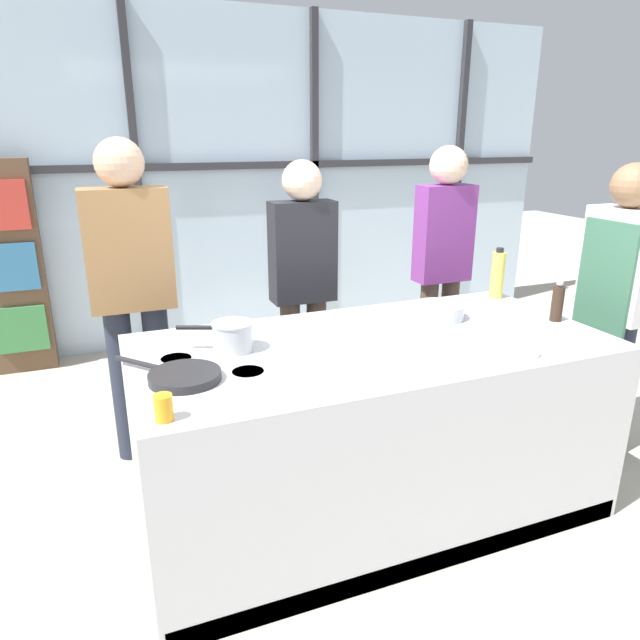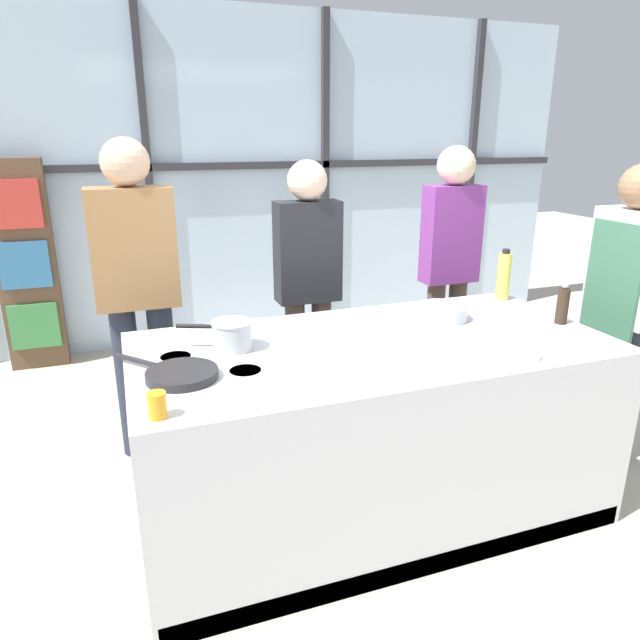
# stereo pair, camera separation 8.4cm
# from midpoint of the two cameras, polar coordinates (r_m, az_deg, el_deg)

# --- Properties ---
(ground_plane) EXTENTS (18.00, 18.00, 0.00)m
(ground_plane) POSITION_cam_midpoint_polar(r_m,az_deg,el_deg) (3.06, 5.69, -18.02)
(ground_plane) COLOR #BCB29E
(back_window_wall) EXTENTS (6.40, 0.10, 2.80)m
(back_window_wall) POSITION_cam_midpoint_polar(r_m,az_deg,el_deg) (5.14, -7.47, 13.58)
(back_window_wall) COLOR silver
(back_window_wall) RESTS_ON ground_plane
(bookshelf) EXTENTS (0.42, 0.19, 1.63)m
(bookshelf) POSITION_cam_midpoint_polar(r_m,az_deg,el_deg) (4.97, -26.85, 4.78)
(bookshelf) COLOR brown
(bookshelf) RESTS_ON ground_plane
(demo_island) EXTENTS (2.19, 1.05, 0.89)m
(demo_island) POSITION_cam_midpoint_polar(r_m,az_deg,el_deg) (2.82, 5.96, -10.73)
(demo_island) COLOR silver
(demo_island) RESTS_ON ground_plane
(chef) EXTENTS (0.23, 0.40, 1.66)m
(chef) POSITION_cam_midpoint_polar(r_m,az_deg,el_deg) (3.50, 28.63, 1.88)
(chef) COLOR #232838
(chef) RESTS_ON ground_plane
(spectator_far_left) EXTENTS (0.44, 0.25, 1.79)m
(spectator_far_left) POSITION_cam_midpoint_polar(r_m,az_deg,el_deg) (3.26, -17.09, 3.59)
(spectator_far_left) COLOR #232838
(spectator_far_left) RESTS_ON ground_plane
(spectator_center_left) EXTENTS (0.38, 0.23, 1.66)m
(spectator_center_left) POSITION_cam_midpoint_polar(r_m,az_deg,el_deg) (3.45, -0.52, 4.16)
(spectator_center_left) COLOR #47382D
(spectator_center_left) RESTS_ON ground_plane
(spectator_center_right) EXTENTS (0.37, 0.24, 1.73)m
(spectator_center_right) POSITION_cam_midpoint_polar(r_m,az_deg,el_deg) (3.87, 13.45, 6.05)
(spectator_center_right) COLOR #47382D
(spectator_center_right) RESTS_ON ground_plane
(frying_pan) EXTENTS (0.38, 0.42, 0.04)m
(frying_pan) POSITION_cam_midpoint_polar(r_m,az_deg,el_deg) (2.29, -12.75, -5.25)
(frying_pan) COLOR #232326
(frying_pan) RESTS_ON demo_island
(saucepan) EXTENTS (0.32, 0.19, 0.13)m
(saucepan) POSITION_cam_midpoint_polar(r_m,az_deg,el_deg) (2.53, -7.88, -1.46)
(saucepan) COLOR silver
(saucepan) RESTS_ON demo_island
(white_plate) EXTENTS (0.23, 0.23, 0.01)m
(white_plate) POSITION_cam_midpoint_polar(r_m,az_deg,el_deg) (2.62, 19.71, -3.14)
(white_plate) COLOR white
(white_plate) RESTS_ON demo_island
(mixing_bowl) EXTENTS (0.26, 0.26, 0.08)m
(mixing_bowl) POSITION_cam_midpoint_polar(r_m,az_deg,el_deg) (3.00, 12.89, 0.80)
(mixing_bowl) COLOR silver
(mixing_bowl) RESTS_ON demo_island
(oil_bottle) EXTENTS (0.07, 0.07, 0.29)m
(oil_bottle) POSITION_cam_midpoint_polar(r_m,az_deg,el_deg) (3.43, 18.56, 4.19)
(oil_bottle) COLOR #E0CC4C
(oil_bottle) RESTS_ON demo_island
(pepper_grinder) EXTENTS (0.06, 0.06, 0.21)m
(pepper_grinder) POSITION_cam_midpoint_polar(r_m,az_deg,el_deg) (3.11, 23.82, 1.39)
(pepper_grinder) COLOR #332319
(pepper_grinder) RESTS_ON demo_island
(juice_glass_near) EXTENTS (0.06, 0.06, 0.09)m
(juice_glass_near) POSITION_cam_midpoint_polar(r_m,az_deg,el_deg) (1.99, -14.79, -8.26)
(juice_glass_near) COLOR orange
(juice_glass_near) RESTS_ON demo_island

